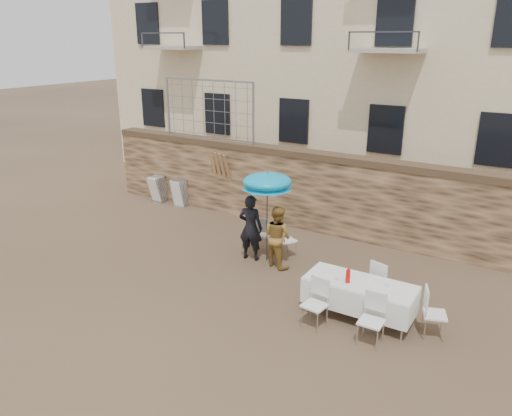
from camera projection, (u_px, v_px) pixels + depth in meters
The scene contains 17 objects.
ground at pixel (186, 295), 10.62m from camera, with size 80.00×80.00×0.00m, color brown.
stone_wall at pixel (295, 188), 14.30m from camera, with size 13.00×0.50×2.20m, color brown.
chain_link_fence at pixel (209, 111), 15.13m from camera, with size 3.20×0.06×1.80m, color gray, non-canonical shape.
man_suit at pixel (251, 228), 12.13m from camera, with size 0.60×0.40×1.65m, color black.
woman_dress at pixel (278, 237), 11.78m from camera, with size 0.73×0.57×1.50m, color gold.
umbrella at pixel (267, 184), 11.64m from camera, with size 1.21×1.21×2.08m.
couple_chair_left at pixel (262, 234), 12.68m from camera, with size 0.48×0.48×0.96m, color white, non-canonical shape.
couple_chair_right at pixel (286, 239), 12.34m from camera, with size 0.48×0.48×0.96m, color white, non-canonical shape.
banquet_table at pixel (360, 284), 9.56m from camera, with size 2.10×0.85×0.78m.
soda_bottle at pixel (348, 276), 9.48m from camera, with size 0.09×0.09×0.26m, color red.
table_chair_front_left at pixel (315, 304), 9.33m from camera, with size 0.48×0.48×0.96m, color white, non-canonical shape.
table_chair_front_right at pixel (371, 321), 8.79m from camera, with size 0.48×0.48×0.96m, color white, non-canonical shape.
table_chair_back at pixel (382, 282), 10.19m from camera, with size 0.48×0.48×0.96m, color white, non-canonical shape.
table_chair_side at pixel (435, 313), 9.03m from camera, with size 0.48×0.48×0.96m, color white, non-canonical shape.
chair_stack_left at pixel (162, 187), 16.67m from camera, with size 0.46×0.55×0.92m, color white, non-canonical shape.
chair_stack_right at pixel (183, 191), 16.23m from camera, with size 0.46×0.47×0.92m, color white, non-canonical shape.
wood_planks at pixel (224, 182), 15.32m from camera, with size 0.70×0.20×2.00m, color #A37749, non-canonical shape.
Camera 1 is at (6.19, -7.28, 5.22)m, focal length 35.00 mm.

